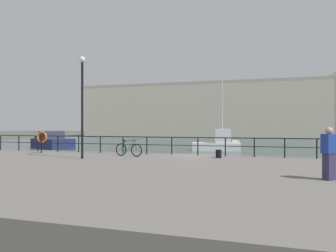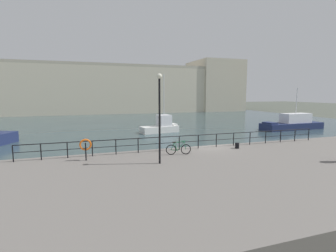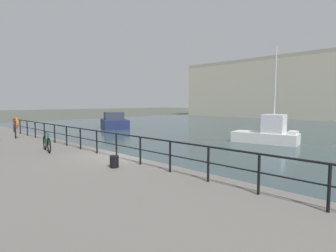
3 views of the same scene
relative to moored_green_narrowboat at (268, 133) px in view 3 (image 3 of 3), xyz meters
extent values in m
plane|color=#4C5147|center=(-0.25, -13.98, -0.84)|extent=(240.00, 240.00, 0.00)
cube|color=#33474C|center=(-0.25, 16.22, -0.83)|extent=(80.00, 60.00, 0.01)
cube|color=white|center=(-0.26, -0.04, -0.40)|extent=(5.33, 2.73, 0.85)
cube|color=silver|center=(0.43, 0.08, 0.77)|extent=(1.89, 1.89, 1.49)
cube|color=white|center=(1.85, 0.32, 0.14)|extent=(0.83, 1.41, 0.24)
cylinder|color=silver|center=(0.43, 0.08, 4.19)|extent=(0.10, 0.10, 5.36)
cube|color=navy|center=(-19.69, -1.58, -0.26)|extent=(6.07, 4.92, 1.14)
cube|color=#333842|center=(-19.92, -1.47, 0.77)|extent=(2.76, 2.97, 0.91)
cube|color=navy|center=(-21.72, -0.63, 0.43)|extent=(1.45, 2.13, 0.24)
cylinder|color=black|center=(-14.06, -14.73, 0.64)|extent=(0.07, 0.07, 1.05)
cylinder|color=black|center=(-12.48, -14.73, 0.64)|extent=(0.07, 0.07, 1.05)
cylinder|color=black|center=(-10.90, -14.73, 0.64)|extent=(0.07, 0.07, 1.05)
cylinder|color=black|center=(-9.32, -14.73, 0.64)|extent=(0.07, 0.07, 1.05)
cylinder|color=black|center=(-7.74, -14.73, 0.64)|extent=(0.07, 0.07, 1.05)
cylinder|color=black|center=(-6.16, -14.73, 0.64)|extent=(0.07, 0.07, 1.05)
cylinder|color=black|center=(-4.57, -14.73, 0.64)|extent=(0.07, 0.07, 1.05)
cylinder|color=black|center=(-2.99, -14.73, 0.64)|extent=(0.07, 0.07, 1.05)
cylinder|color=black|center=(-1.41, -14.73, 0.64)|extent=(0.07, 0.07, 1.05)
cylinder|color=black|center=(0.17, -14.73, 0.64)|extent=(0.07, 0.07, 1.05)
cylinder|color=black|center=(1.75, -14.73, 0.64)|extent=(0.07, 0.07, 1.05)
cylinder|color=black|center=(3.33, -14.73, 0.64)|extent=(0.07, 0.07, 1.05)
cylinder|color=black|center=(4.91, -14.73, 0.64)|extent=(0.07, 0.07, 1.05)
cylinder|color=black|center=(6.49, -14.73, 0.64)|extent=(0.07, 0.07, 1.05)
cylinder|color=black|center=(8.07, -14.73, 0.64)|extent=(0.07, 0.07, 1.05)
cylinder|color=black|center=(-2.20, -14.73, 1.16)|extent=(23.72, 0.06, 0.06)
cylinder|color=black|center=(-2.20, -14.73, 0.69)|extent=(23.72, 0.04, 0.04)
torus|color=black|center=(-3.07, -16.26, 0.47)|extent=(0.72, 0.19, 0.72)
torus|color=black|center=(-4.10, -16.06, 0.47)|extent=(0.72, 0.19, 0.72)
cylinder|color=#146638|center=(-3.43, -16.19, 0.71)|extent=(0.54, 0.14, 0.66)
cylinder|color=#146638|center=(-3.79, -16.12, 0.68)|extent=(0.24, 0.08, 0.58)
cylinder|color=#146638|center=(-3.53, -16.17, 1.00)|extent=(0.72, 0.17, 0.11)
cylinder|color=#146638|center=(-3.90, -16.10, 0.43)|extent=(0.43, 0.12, 0.12)
cylinder|color=#146638|center=(-3.99, -16.08, 0.72)|extent=(0.26, 0.08, 0.51)
cylinder|color=#146638|center=(-3.12, -16.25, 0.75)|extent=(0.14, 0.06, 0.57)
cube|color=black|center=(-3.88, -16.10, 1.00)|extent=(0.23, 0.13, 0.05)
cylinder|color=#146638|center=(-3.18, -16.24, 1.08)|extent=(0.52, 0.12, 0.02)
cylinder|color=black|center=(1.46, -15.70, 0.33)|extent=(0.32, 0.32, 0.44)
cylinder|color=black|center=(-9.75, -15.81, 0.69)|extent=(0.08, 0.08, 1.15)
torus|color=orange|center=(-9.75, -15.75, 1.14)|extent=(0.75, 0.11, 0.75)
camera|label=1|loc=(2.87, -31.35, 1.84)|focal=30.64mm
camera|label=2|loc=(-9.72, -32.36, 4.35)|focal=27.07mm
camera|label=3|loc=(9.59, -21.09, 2.46)|focal=28.78mm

